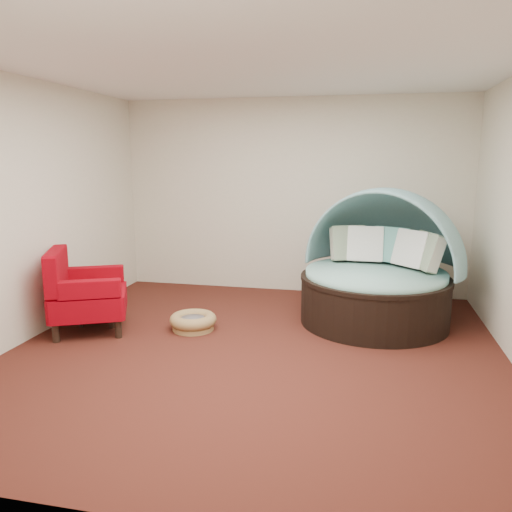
% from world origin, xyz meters
% --- Properties ---
extents(floor, '(5.00, 5.00, 0.00)m').
position_xyz_m(floor, '(0.00, 0.00, 0.00)').
color(floor, '#4D1F16').
rests_on(floor, ground).
extents(wall_back, '(5.00, 0.00, 5.00)m').
position_xyz_m(wall_back, '(0.00, 2.50, 1.40)').
color(wall_back, beige).
rests_on(wall_back, floor).
extents(wall_front, '(5.00, 0.00, 5.00)m').
position_xyz_m(wall_front, '(0.00, -2.50, 1.40)').
color(wall_front, beige).
rests_on(wall_front, floor).
extents(wall_left, '(0.00, 5.00, 5.00)m').
position_xyz_m(wall_left, '(-2.50, 0.00, 1.40)').
color(wall_left, beige).
rests_on(wall_left, floor).
extents(ceiling, '(5.00, 5.00, 0.00)m').
position_xyz_m(ceiling, '(0.00, 0.00, 2.80)').
color(ceiling, white).
rests_on(ceiling, wall_back).
extents(canopy_daybed, '(2.34, 2.31, 1.62)m').
position_xyz_m(canopy_daybed, '(1.24, 1.31, 0.75)').
color(canopy_daybed, black).
rests_on(canopy_daybed, floor).
extents(pet_basket, '(0.59, 0.59, 0.19)m').
position_xyz_m(pet_basket, '(-0.85, 0.51, 0.10)').
color(pet_basket, '#9A7346').
rests_on(pet_basket, floor).
extents(red_armchair, '(1.08, 1.08, 0.96)m').
position_xyz_m(red_armchair, '(-2.06, 0.22, 0.44)').
color(red_armchair, black).
rests_on(red_armchair, floor).
extents(side_table, '(0.51, 0.51, 0.44)m').
position_xyz_m(side_table, '(-2.00, 0.52, 0.29)').
color(side_table, black).
rests_on(side_table, floor).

